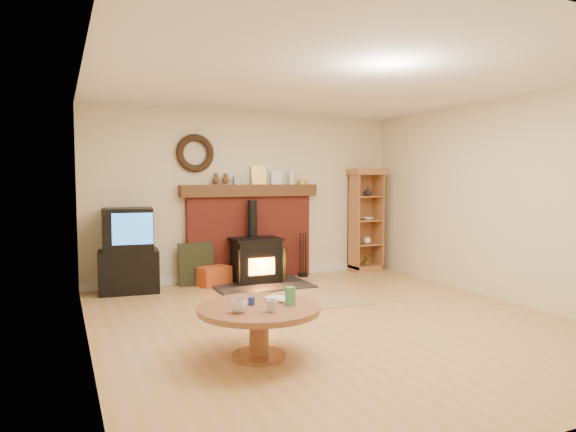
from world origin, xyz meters
name	(u,v)px	position (x,y,z in m)	size (l,w,h in m)	color
ground	(333,322)	(0.00, 0.00, 0.00)	(5.50, 5.50, 0.00)	tan
room_shell	(328,166)	(-0.02, 0.09, 1.72)	(5.02, 5.52, 2.61)	beige
chimney_breast	(250,228)	(0.00, 2.67, 0.80)	(2.20, 0.22, 1.78)	maroon
wood_stove	(257,262)	(-0.04, 2.27, 0.33)	(1.40, 1.00, 1.25)	black
area_rug	(298,299)	(0.08, 1.08, 0.01)	(1.62, 1.11, 0.01)	brown
tv_unit	(128,252)	(-1.86, 2.47, 0.56)	(0.85, 0.63, 1.17)	black
curio_cabinet	(365,220)	(2.04, 2.55, 0.88)	(0.56, 0.40, 1.74)	#946130
firelog_box	(214,276)	(-0.66, 2.40, 0.14)	(0.45, 0.28, 0.28)	#C86F13
leaning_painting	(196,264)	(-0.89, 2.55, 0.32)	(0.53, 0.03, 0.63)	black
fire_tools	(303,268)	(0.84, 2.50, 0.13)	(0.16, 0.16, 0.70)	black
coffee_table	(259,316)	(-1.14, -0.72, 0.37)	(1.09, 1.09, 0.62)	brown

